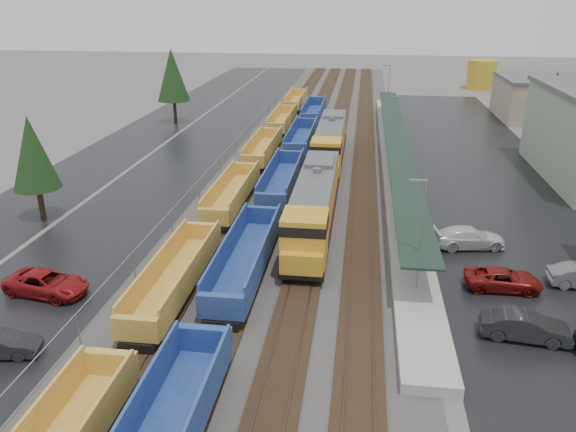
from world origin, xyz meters
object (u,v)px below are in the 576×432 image
parked_car_east_a (525,326)px  parked_car_east_b (503,279)px  locomotive_lead (314,206)px  parked_car_east_c (469,238)px  locomotive_trail (330,142)px  parked_car_west_c (47,283)px  storage_tank (482,75)px  well_string_yellow (232,194)px  well_string_blue (267,213)px

parked_car_east_a → parked_car_east_b: bearing=5.8°
locomotive_lead → parked_car_east_c: (12.12, -1.05, -1.66)m
parked_car_east_b → parked_car_east_c: bearing=10.1°
parked_car_east_b → locomotive_trail: bearing=24.7°
locomotive_lead → parked_car_west_c: (-16.35, -12.20, -1.69)m
locomotive_trail → parked_car_east_a: size_ratio=4.17×
storage_tank → parked_car_east_b: (-14.31, -88.39, -2.24)m
well_string_yellow → storage_tank: bearing=64.7°
locomotive_lead → parked_car_east_b: locomotive_lead is taller
storage_tank → parked_car_east_a: 95.42m
parked_car_east_b → parked_car_east_c: (-1.18, 6.52, 0.11)m
well_string_blue → parked_car_east_c: well_string_blue is taller
locomotive_lead → well_string_yellow: 9.77m
well_string_yellow → parked_car_west_c: bearing=-115.3°
parked_car_west_c → parked_car_east_a: bearing=-83.6°
storage_tank → parked_car_east_b: size_ratio=1.17×
storage_tank → parked_car_east_c: (-15.49, -81.87, -2.13)m
storage_tank → locomotive_trail: bearing=-114.8°
locomotive_trail → parked_car_east_b: bearing=-65.0°
parked_car_east_a → well_string_blue: bearing=56.7°
storage_tank → parked_car_west_c: 102.91m
locomotive_trail → storage_tank: storage_tank is taller
storage_tank → parked_car_west_c: (-43.97, -93.02, -2.16)m
locomotive_trail → parked_car_east_b: locomotive_trail is taller
locomotive_trail → well_string_blue: 20.45m
parked_car_east_c → well_string_yellow: bearing=61.8°
locomotive_lead → parked_car_east_a: size_ratio=4.17×
parked_car_east_c → well_string_blue: bearing=72.5°
locomotive_lead → locomotive_trail: 21.00m
locomotive_trail → locomotive_lead: bearing=-90.0°
locomotive_lead → storage_tank: bearing=71.1°
parked_car_east_c → locomotive_trail: bearing=18.5°
well_string_blue → storage_tank: 85.88m
parked_car_east_a → locomotive_lead: bearing=51.1°
well_string_yellow → parked_car_east_a: 28.45m
parked_car_east_b → parked_car_east_c: 6.63m
parked_car_east_a → storage_tank: bearing=-1.9°
locomotive_lead → parked_car_east_c: bearing=-5.0°
parked_car_west_c → parked_car_east_c: bearing=-59.7°
locomotive_lead → well_string_blue: size_ratio=0.20×
parked_car_east_a → parked_car_east_b: parked_car_east_a is taller
well_string_yellow → parked_car_east_a: well_string_yellow is taller
parked_car_east_b → well_string_blue: bearing=63.5°
locomotive_lead → well_string_yellow: (-8.00, 5.46, -1.30)m
well_string_blue → locomotive_lead: bearing=-13.7°
locomotive_lead → parked_car_east_b: bearing=-29.7°
locomotive_trail → well_string_yellow: bearing=-117.2°
locomotive_lead → well_string_yellow: size_ratio=0.18×
parked_car_west_c → parked_car_east_b: size_ratio=1.11×
well_string_yellow → parked_car_east_c: well_string_yellow is taller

